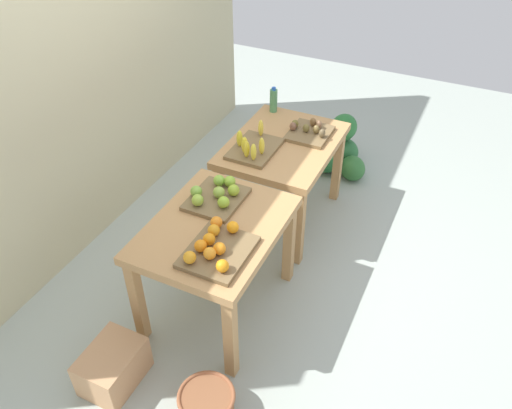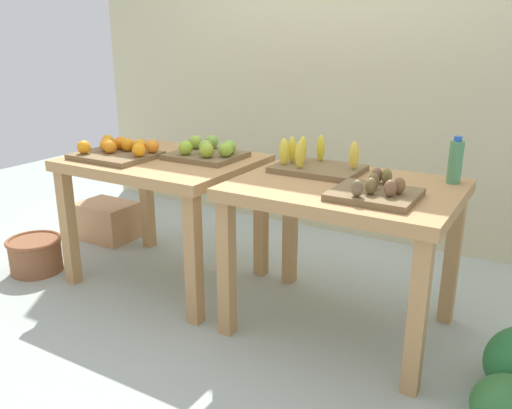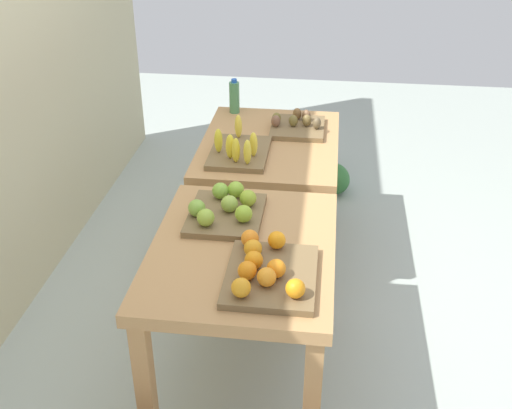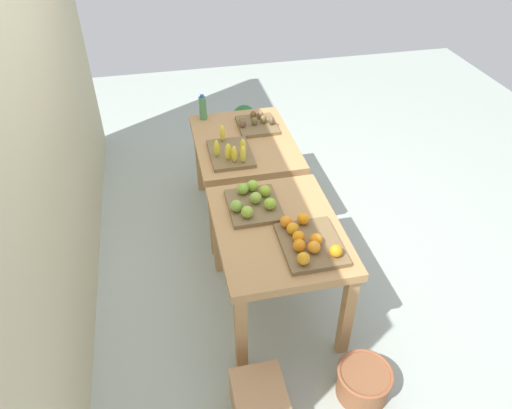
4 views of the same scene
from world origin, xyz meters
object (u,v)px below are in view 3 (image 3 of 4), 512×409
(water_bottle, at_px, (234,97))
(orange_bin, at_px, (267,270))
(apple_bin, at_px, (226,209))
(kiwi_bin, at_px, (297,125))
(display_table_left, at_px, (243,267))
(banana_crate, at_px, (239,150))
(watermelon_pile, at_px, (309,161))
(display_table_right, at_px, (270,159))

(water_bottle, bearing_deg, orange_bin, -167.04)
(apple_bin, xyz_separation_m, kiwi_bin, (1.08, -0.26, -0.01))
(display_table_left, distance_m, orange_bin, 0.30)
(apple_bin, distance_m, banana_crate, 0.66)
(display_table_left, relative_size, orange_bin, 2.31)
(display_table_left, relative_size, water_bottle, 4.64)
(orange_bin, bearing_deg, kiwi_bin, -0.63)
(kiwi_bin, height_order, watermelon_pile, kiwi_bin)
(orange_bin, bearing_deg, water_bottle, 12.96)
(banana_crate, bearing_deg, display_table_left, -170.45)
(apple_bin, distance_m, kiwi_bin, 1.11)
(display_table_left, height_order, water_bottle, water_bottle)
(banana_crate, bearing_deg, kiwi_bin, -35.20)
(apple_bin, bearing_deg, watermelon_pile, -9.77)
(kiwi_bin, bearing_deg, water_bottle, 60.57)
(orange_bin, bearing_deg, apple_bin, 28.14)
(water_bottle, bearing_deg, watermelon_pile, -43.07)
(display_table_right, relative_size, apple_bin, 2.58)
(display_table_right, height_order, apple_bin, apple_bin)
(orange_bin, xyz_separation_m, kiwi_bin, (1.53, -0.02, -0.01))
(water_bottle, bearing_deg, apple_bin, -172.85)
(display_table_left, xyz_separation_m, water_bottle, (1.55, 0.28, 0.22))
(orange_bin, bearing_deg, display_table_right, 5.56)
(display_table_right, bearing_deg, water_bottle, 32.70)
(orange_bin, relative_size, kiwi_bin, 1.25)
(apple_bin, bearing_deg, orange_bin, -151.86)
(banana_crate, height_order, watermelon_pile, banana_crate)
(apple_bin, height_order, banana_crate, banana_crate)
(display_table_left, bearing_deg, watermelon_pile, -5.61)
(apple_bin, bearing_deg, banana_crate, 3.29)
(display_table_right, distance_m, water_bottle, 0.56)
(display_table_right, bearing_deg, watermelon_pile, -12.12)
(banana_crate, relative_size, water_bottle, 1.96)
(display_table_right, height_order, watermelon_pile, display_table_right)
(banana_crate, distance_m, water_bottle, 0.68)
(banana_crate, distance_m, kiwi_bin, 0.52)
(apple_bin, bearing_deg, display_table_right, -7.22)
(display_table_left, bearing_deg, display_table_right, 0.00)
(apple_bin, height_order, kiwi_bin, apple_bin)
(banana_crate, distance_m, watermelon_pile, 1.37)
(display_table_left, relative_size, kiwi_bin, 2.89)
(banana_crate, relative_size, kiwi_bin, 1.22)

